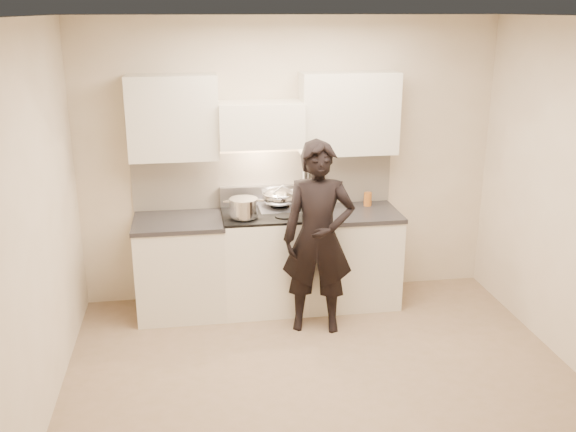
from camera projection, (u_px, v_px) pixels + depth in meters
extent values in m
plane|color=#8C725B|center=(325.00, 383.00, 4.94)|extent=(4.00, 4.00, 0.00)
cube|color=beige|center=(290.00, 161.00, 6.17)|extent=(4.00, 0.04, 2.70)
cube|color=beige|center=(410.00, 335.00, 2.88)|extent=(4.00, 0.04, 2.70)
cube|color=beige|center=(32.00, 231.00, 4.23)|extent=(0.04, 3.50, 2.70)
cube|color=silver|center=(332.00, 18.00, 4.11)|extent=(4.00, 3.50, 0.02)
cube|color=silver|center=(264.00, 179.00, 6.17)|extent=(2.50, 0.02, 0.53)
cube|color=#AFAFB8|center=(260.00, 196.00, 6.18)|extent=(0.76, 0.08, 0.20)
cube|color=white|center=(260.00, 124.00, 5.82)|extent=(0.76, 0.40, 0.40)
cylinder|color=silver|center=(263.00, 148.00, 5.70)|extent=(0.66, 0.02, 0.02)
cube|color=beige|center=(349.00, 113.00, 5.95)|extent=(0.90, 0.33, 0.75)
cube|color=beige|center=(173.00, 118.00, 5.71)|extent=(0.80, 0.33, 0.75)
cube|color=silver|center=(303.00, 186.00, 6.24)|extent=(0.08, 0.01, 0.12)
cube|color=white|center=(264.00, 261.00, 6.10)|extent=(0.76, 0.65, 0.92)
cube|color=black|center=(263.00, 214.00, 5.95)|extent=(0.76, 0.65, 0.02)
cube|color=silver|center=(278.00, 208.00, 6.08)|extent=(0.36, 0.34, 0.01)
cylinder|color=silver|center=(267.00, 240.00, 5.72)|extent=(0.62, 0.02, 0.02)
cylinder|color=black|center=(245.00, 218.00, 5.78)|extent=(0.18, 0.18, 0.01)
cylinder|color=black|center=(285.00, 216.00, 5.83)|extent=(0.18, 0.18, 0.01)
cylinder|color=black|center=(242.00, 208.00, 6.06)|extent=(0.18, 0.18, 0.01)
cylinder|color=black|center=(280.00, 207.00, 6.11)|extent=(0.18, 0.18, 0.01)
cube|color=beige|center=(349.00, 258.00, 6.22)|extent=(0.90, 0.65, 0.88)
cube|color=black|center=(350.00, 213.00, 6.08)|extent=(0.92, 0.67, 0.04)
cube|color=beige|center=(181.00, 268.00, 5.99)|extent=(0.80, 0.65, 0.88)
cube|color=black|center=(178.00, 221.00, 5.85)|extent=(0.82, 0.67, 0.04)
ellipsoid|color=silver|center=(279.00, 197.00, 6.08)|extent=(0.32, 0.32, 0.18)
torus|color=silver|center=(279.00, 193.00, 6.06)|extent=(0.34, 0.34, 0.01)
ellipsoid|color=#EFE5C1|center=(279.00, 198.00, 6.08)|extent=(0.18, 0.18, 0.08)
cylinder|color=silver|center=(276.00, 191.00, 5.92)|extent=(0.12, 0.22, 0.17)
cylinder|color=silver|center=(244.00, 208.00, 5.76)|extent=(0.26, 0.26, 0.17)
cube|color=silver|center=(226.00, 201.00, 5.73)|extent=(0.05, 0.03, 0.01)
cube|color=silver|center=(261.00, 200.00, 5.76)|extent=(0.05, 0.03, 0.01)
cylinder|color=#AFAFB8|center=(306.00, 196.00, 6.22)|extent=(0.14, 0.14, 0.20)
cylinder|color=black|center=(309.00, 186.00, 6.19)|extent=(0.02, 0.02, 0.34)
cylinder|color=silver|center=(309.00, 186.00, 6.21)|extent=(0.02, 0.02, 0.34)
cylinder|color=#AFAFB8|center=(306.00, 185.00, 6.22)|extent=(0.02, 0.02, 0.34)
cylinder|color=black|center=(304.00, 186.00, 6.21)|extent=(0.02, 0.02, 0.34)
cylinder|color=#AFAFB8|center=(303.00, 186.00, 6.19)|extent=(0.02, 0.02, 0.34)
cylinder|color=silver|center=(304.00, 187.00, 6.17)|extent=(0.02, 0.02, 0.34)
cylinder|color=black|center=(306.00, 187.00, 6.16)|extent=(0.02, 0.02, 0.34)
cylinder|color=#AFAFB8|center=(308.00, 187.00, 6.17)|extent=(0.02, 0.02, 0.34)
cylinder|color=orange|center=(326.00, 205.00, 6.15)|extent=(0.04, 0.04, 0.07)
cylinder|color=red|center=(326.00, 200.00, 6.13)|extent=(0.04, 0.04, 0.02)
cylinder|color=#A65C21|center=(368.00, 199.00, 6.23)|extent=(0.08, 0.08, 0.13)
imported|color=black|center=(318.00, 238.00, 5.56)|extent=(0.70, 0.53, 1.71)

